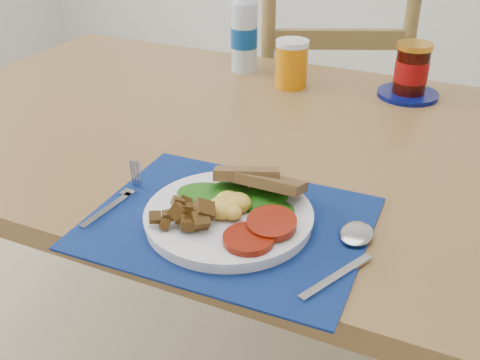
# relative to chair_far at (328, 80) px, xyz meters

# --- Properties ---
(table) EXTENTS (1.40, 0.90, 0.75)m
(table) POSITION_rel_chair_far_xyz_m (-0.00, -0.72, 0.05)
(table) COLOR brown
(table) RESTS_ON ground
(chair_far) EXTENTS (0.60, 0.58, 1.23)m
(chair_far) POSITION_rel_chair_far_xyz_m (0.00, 0.00, 0.00)
(chair_far) COLOR brown
(chair_far) RESTS_ON ground
(placemat) EXTENTS (0.41, 0.33, 0.00)m
(placemat) POSITION_rel_chair_far_xyz_m (0.15, -1.04, 0.14)
(placemat) COLOR #040932
(placemat) RESTS_ON table
(breakfast_plate) EXTENTS (0.25, 0.25, 0.06)m
(breakfast_plate) POSITION_rel_chair_far_xyz_m (0.15, -1.05, 0.16)
(breakfast_plate) COLOR silver
(breakfast_plate) RESTS_ON placemat
(fork) EXTENTS (0.02, 0.16, 0.00)m
(fork) POSITION_rel_chair_far_xyz_m (-0.03, -1.06, 0.14)
(fork) COLOR #B2B5BA
(fork) RESTS_ON placemat
(spoon) EXTENTS (0.07, 0.19, 0.01)m
(spoon) POSITION_rel_chair_far_xyz_m (0.33, -1.03, 0.14)
(spoon) COLOR #B2B5BA
(spoon) RESTS_ON placemat
(water_bottle) EXTENTS (0.07, 0.07, 0.23)m
(water_bottle) POSITION_rel_chair_far_xyz_m (-0.12, -0.39, 0.24)
(water_bottle) COLOR #ADBFCC
(water_bottle) RESTS_ON table
(juice_glass) EXTENTS (0.08, 0.08, 0.10)m
(juice_glass) POSITION_rel_chair_far_xyz_m (0.03, -0.46, 0.19)
(juice_glass) COLOR #C76D05
(juice_glass) RESTS_ON table
(jam_on_saucer) EXTENTS (0.14, 0.14, 0.12)m
(jam_on_saucer) POSITION_rel_chair_far_xyz_m (0.30, -0.41, 0.19)
(jam_on_saucer) COLOR #050C50
(jam_on_saucer) RESTS_ON table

